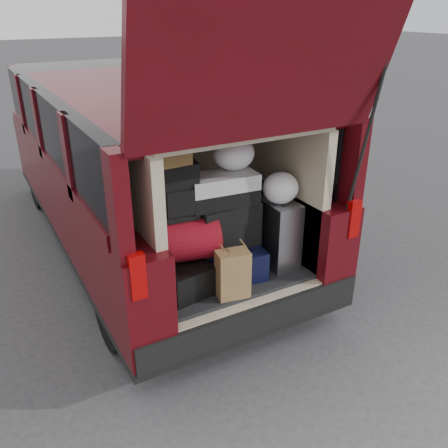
{
  "coord_description": "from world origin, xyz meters",
  "views": [
    {
      "loc": [
        -1.59,
        -2.72,
        2.5
      ],
      "look_at": [
        0.03,
        0.2,
        0.95
      ],
      "focal_mm": 38.0,
      "sensor_mm": 36.0,
      "label": 1
    }
  ],
  "objects": [
    {
      "name": "backpack",
      "position": [
        -0.37,
        0.17,
        1.31
      ],
      "size": [
        0.31,
        0.21,
        0.41
      ],
      "primitive_type": "cube",
      "rotation": [
        0.0,
        0.0,
        -0.11
      ],
      "color": "black",
      "rests_on": "red_duffel"
    },
    {
      "name": "plastic_bag_center",
      "position": [
        0.13,
        0.22,
        1.5
      ],
      "size": [
        0.33,
        0.31,
        0.25
      ],
      "primitive_type": "ellipsoid",
      "rotation": [
        0.0,
        0.0,
        -0.06
      ],
      "color": "white",
      "rests_on": "twotone_duffel"
    },
    {
      "name": "twotone_duffel",
      "position": [
        -0.01,
        0.17,
        1.26
      ],
      "size": [
        0.54,
        0.31,
        0.23
      ],
      "primitive_type": "cube",
      "rotation": [
        0.0,
        0.0,
        -0.08
      ],
      "color": "silver",
      "rests_on": "black_soft_case"
    },
    {
      "name": "grocery_sack_lower",
      "position": [
        -0.39,
        0.16,
        1.62
      ],
      "size": [
        0.24,
        0.2,
        0.2
      ],
      "primitive_type": "cube",
      "rotation": [
        0.0,
        0.0,
        0.06
      ],
      "color": "brown",
      "rests_on": "backpack"
    },
    {
      "name": "navy_hardshell",
      "position": [
        0.05,
        0.15,
        0.67
      ],
      "size": [
        0.51,
        0.59,
        0.24
      ],
      "primitive_type": "cube",
      "rotation": [
        0.0,
        0.0,
        -0.12
      ],
      "color": "black",
      "rests_on": "load_floor"
    },
    {
      "name": "plastic_bag_right",
      "position": [
        0.45,
        0.05,
        1.22
      ],
      "size": [
        0.33,
        0.32,
        0.25
      ],
      "primitive_type": "ellipsoid",
      "rotation": [
        0.0,
        0.0,
        -0.2
      ],
      "color": "white",
      "rests_on": "silver_roller"
    },
    {
      "name": "silver_roller",
      "position": [
        0.46,
        0.07,
        0.82
      ],
      "size": [
        0.24,
        0.37,
        0.55
      ],
      "primitive_type": "cube",
      "rotation": [
        0.0,
        0.0,
        -0.02
      ],
      "color": "silver",
      "rests_on": "load_floor"
    },
    {
      "name": "load_floor",
      "position": [
        0.0,
        0.28,
        0.28
      ],
      "size": [
        1.24,
        1.05,
        0.55
      ],
      "primitive_type": "cube",
      "color": "black",
      "rests_on": "ground"
    },
    {
      "name": "black_soft_case",
      "position": [
        0.03,
        0.17,
        0.96
      ],
      "size": [
        0.5,
        0.31,
        0.35
      ],
      "primitive_type": "cube",
      "rotation": [
        0.0,
        0.0,
        0.03
      ],
      "color": "black",
      "rests_on": "navy_hardshell"
    },
    {
      "name": "red_duffel",
      "position": [
        -0.34,
        0.13,
        0.94
      ],
      "size": [
        0.55,
        0.41,
        0.32
      ],
      "primitive_type": "cube",
      "rotation": [
        0.0,
        0.0,
        -0.2
      ],
      "color": "maroon",
      "rests_on": "black_hardshell"
    },
    {
      "name": "black_hardshell",
      "position": [
        -0.37,
        0.16,
        0.66
      ],
      "size": [
        0.49,
        0.62,
        0.23
      ],
      "primitive_type": "cube",
      "rotation": [
        0.0,
        0.0,
        0.14
      ],
      "color": "black",
      "rests_on": "load_floor"
    },
    {
      "name": "kraft_bag",
      "position": [
        -0.1,
        -0.17,
        0.73
      ],
      "size": [
        0.26,
        0.19,
        0.36
      ],
      "primitive_type": "cube",
      "rotation": [
        0.0,
        0.0,
        -0.17
      ],
      "color": "#9D7147",
      "rests_on": "load_floor"
    },
    {
      "name": "ground",
      "position": [
        0.0,
        0.0,
        0.0
      ],
      "size": [
        80.0,
        80.0,
        0.0
      ],
      "primitive_type": "plane",
      "color": "#333335",
      "rests_on": "ground"
    },
    {
      "name": "minivan",
      "position": [
        0.0,
        1.86,
        0.91
      ],
      "size": [
        1.9,
        5.35,
        2.77
      ],
      "color": "black",
      "rests_on": "ground"
    }
  ]
}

